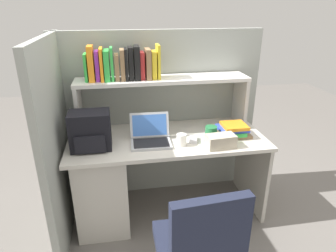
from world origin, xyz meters
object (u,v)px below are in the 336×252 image
tissue_box (221,141)px  backpack (90,131)px  computer_mouse (193,139)px  laptop (150,136)px  paper_cup (181,140)px  snack_canister (211,133)px

tissue_box → backpack: bearing=166.3°
computer_mouse → backpack: bearing=-166.5°
laptop → tissue_box: 0.55m
computer_mouse → paper_cup: 0.13m
laptop → computer_mouse: bearing=-6.4°
computer_mouse → snack_canister: size_ratio=0.92×
backpack → snack_canister: backpack is taller
backpack → tissue_box: size_ratio=1.36×
laptop → computer_mouse: laptop is taller
laptop → backpack: 0.46m
computer_mouse → tissue_box: (0.18, -0.14, 0.03)m
backpack → paper_cup: (0.68, -0.07, -0.09)m
computer_mouse → tissue_box: bearing=-22.6°
laptop → paper_cup: (0.23, -0.09, -0.00)m
paper_cup → tissue_box: bearing=-15.5°
tissue_box → snack_canister: (-0.03, 0.14, 0.01)m
snack_canister → backpack: bearing=179.7°
paper_cup → snack_canister: bearing=14.1°
backpack → tissue_box: bearing=-8.8°
paper_cup → laptop: bearing=157.6°
laptop → snack_canister: 0.49m
paper_cup → backpack: bearing=174.1°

